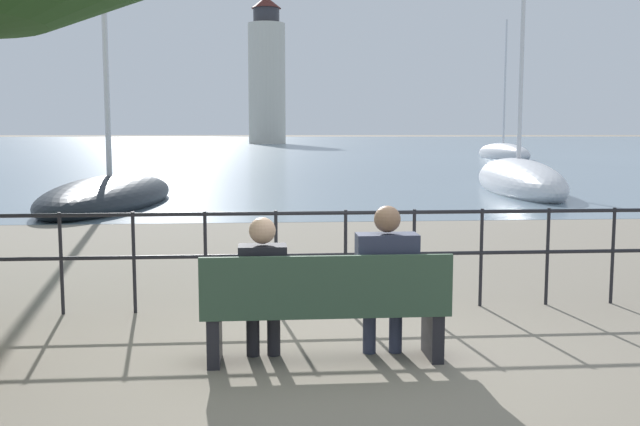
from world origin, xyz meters
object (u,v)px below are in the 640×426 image
Objects in this scene: seated_person_left at (263,282)px; sailboat_0 at (518,181)px; park_bench at (326,309)px; sailboat_1 at (110,196)px; harbor_lighthouse at (267,76)px; sailboat_2 at (503,153)px; seated_person_right at (386,275)px.

sailboat_0 is at bearing 63.65° from seated_person_left.
park_bench is 1.68× the size of seated_person_left.
sailboat_1 reaches higher than park_bench.
park_bench is at bearing -90.15° from harbor_lighthouse.
sailboat_2 is at bearing -76.37° from harbor_lighthouse.
sailboat_0 reaches higher than park_bench.
sailboat_2 is 70.47m from harbor_lighthouse.
sailboat_2 is at bearing 62.37° from sailboat_1.
sailboat_0 is at bearing 65.19° from park_bench.
sailboat_0 is at bearing 66.56° from seated_person_right.
sailboat_1 is at bearing -126.94° from sailboat_2.
sailboat_2 is (9.15, 28.08, 0.03)m from sailboat_0.
sailboat_1 is at bearing -156.63° from sailboat_0.
sailboat_2 reaches higher than park_bench.
sailboat_2 reaches higher than seated_person_left.
seated_person_left is 0.93× the size of seated_person_right.
seated_person_right is 0.12× the size of sailboat_2.
sailboat_0 is 0.38× the size of harbor_lighthouse.
seated_person_left is at bearing -90.40° from harbor_lighthouse.
sailboat_1 is (-4.39, 12.90, -0.20)m from park_bench.
seated_person_left is 13.40m from sailboat_1.
sailboat_1 is 0.34× the size of harbor_lighthouse.
seated_person_right is at bearing 8.52° from park_bench.
sailboat_0 is (8.06, 16.26, -0.34)m from seated_person_left.
seated_person_left is 0.13× the size of sailboat_0.
harbor_lighthouse is at bearing 100.48° from sailboat_2.
sailboat_2 is at bearing 79.23° from sailboat_0.
park_bench is at bearing -9.26° from seated_person_left.
seated_person_left reaches higher than park_bench.
sailboat_2 is 0.43× the size of harbor_lighthouse.
harbor_lighthouse is at bearing 90.11° from seated_person_right.
seated_person_right is (1.00, -0.01, 0.04)m from seated_person_left.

